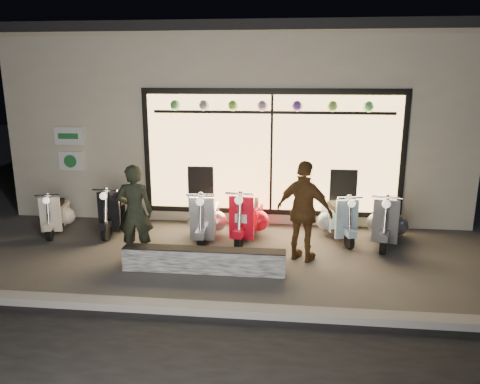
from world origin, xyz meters
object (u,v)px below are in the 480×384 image
object	(u,v)px
man	(135,212)
woman	(304,212)
scooter_silver	(206,218)
graffiti_barrier	(204,260)
scooter_red	(248,217)

from	to	relation	value
man	woman	world-z (taller)	woman
man	scooter_silver	bearing A→B (deg)	-139.73
graffiti_barrier	scooter_red	size ratio (longest dim) A/B	1.82
scooter_silver	scooter_red	bearing A→B (deg)	6.00
graffiti_barrier	man	world-z (taller)	man
scooter_silver	graffiti_barrier	bearing A→B (deg)	-83.58
scooter_silver	man	xyz separation A→B (m)	(-1.03, -1.15, 0.43)
graffiti_barrier	scooter_silver	size ratio (longest dim) A/B	1.87
graffiti_barrier	woman	bearing A→B (deg)	23.16
scooter_silver	man	distance (m)	1.61
scooter_red	woman	world-z (taller)	woman
scooter_silver	scooter_red	xyz separation A→B (m)	(0.81, 0.12, 0.01)
scooter_red	graffiti_barrier	bearing A→B (deg)	-100.73
graffiti_barrier	scooter_red	distance (m)	1.84
graffiti_barrier	scooter_red	xyz separation A→B (m)	(0.56, 1.74, 0.22)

